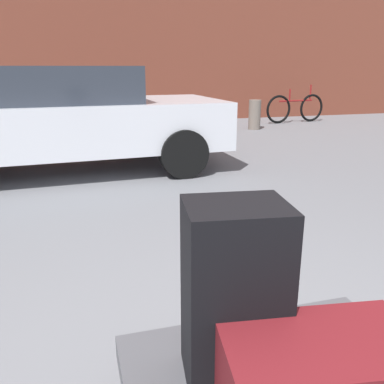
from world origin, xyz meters
name	(u,v)px	position (x,y,z in m)	size (l,w,h in m)	color
suitcase_black_stacked_top	(234,295)	(-0.17, 0.08, 0.67)	(0.33, 0.27, 0.65)	black
parked_car	(60,117)	(-0.82, 4.83, 0.76)	(4.38, 2.09, 1.42)	silver
bicycle_leaning	(295,108)	(4.96, 8.70, 0.37)	(1.75, 0.27, 0.96)	black
bollard_kerb_near	(202,117)	(2.12, 7.84, 0.34)	(0.28, 0.28, 0.68)	#72665B
bollard_kerb_mid	(255,115)	(3.42, 7.84, 0.34)	(0.28, 0.28, 0.68)	#72665B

